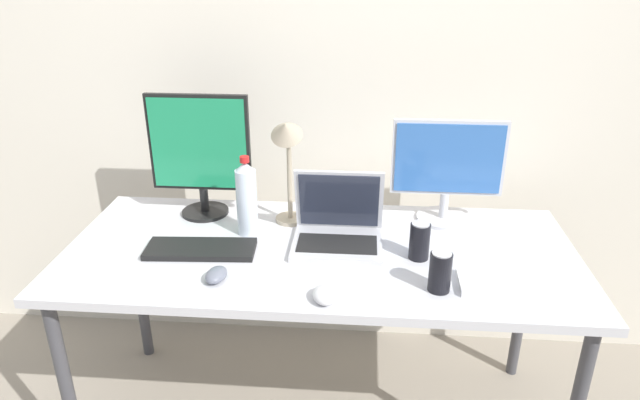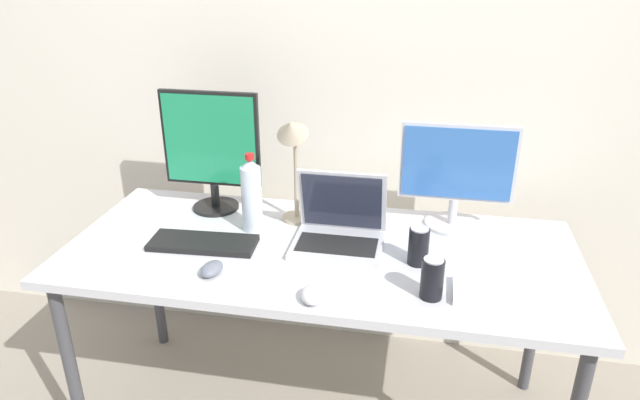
% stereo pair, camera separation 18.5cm
% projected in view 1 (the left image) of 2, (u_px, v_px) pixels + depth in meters
% --- Properties ---
extents(wall_back, '(7.00, 0.08, 2.60)m').
position_uv_depth(wall_back, '(332.00, 51.00, 2.24)').
color(wall_back, silver).
rests_on(wall_back, ground).
extents(work_desk, '(1.72, 0.75, 0.74)m').
position_uv_depth(work_desk, '(320.00, 264.00, 1.95)').
color(work_desk, '#424247').
rests_on(work_desk, ground).
extents(monitor_left, '(0.37, 0.18, 0.46)m').
position_uv_depth(monitor_left, '(200.00, 151.00, 2.08)').
color(monitor_left, black).
rests_on(monitor_left, work_desk).
extents(monitor_center, '(0.40, 0.19, 0.38)m').
position_uv_depth(monitor_center, '(447.00, 168.00, 2.05)').
color(monitor_center, silver).
rests_on(monitor_center, work_desk).
extents(laptop_silver, '(0.30, 0.25, 0.25)m').
position_uv_depth(laptop_silver, '(338.00, 227.00, 1.94)').
color(laptop_silver, silver).
rests_on(laptop_silver, work_desk).
extents(keyboard_main, '(0.37, 0.16, 0.02)m').
position_uv_depth(keyboard_main, '(201.00, 249.00, 1.90)').
color(keyboard_main, black).
rests_on(keyboard_main, work_desk).
extents(keyboard_aux, '(0.41, 0.15, 0.02)m').
position_uv_depth(keyboard_aux, '(528.00, 285.00, 1.70)').
color(keyboard_aux, white).
rests_on(keyboard_aux, work_desk).
extents(mouse_by_keyboard, '(0.09, 0.11, 0.04)m').
position_uv_depth(mouse_by_keyboard, '(324.00, 295.00, 1.63)').
color(mouse_by_keyboard, silver).
rests_on(mouse_by_keyboard, work_desk).
extents(mouse_by_laptop, '(0.07, 0.10, 0.04)m').
position_uv_depth(mouse_by_laptop, '(216.00, 275.00, 1.74)').
color(mouse_by_laptop, slate).
rests_on(mouse_by_laptop, work_desk).
extents(water_bottle, '(0.07, 0.07, 0.29)m').
position_uv_depth(water_bottle, '(247.00, 199.00, 1.98)').
color(water_bottle, silver).
rests_on(water_bottle, work_desk).
extents(soda_can_near_keyboard, '(0.07, 0.07, 0.13)m').
position_uv_depth(soda_can_near_keyboard, '(419.00, 241.00, 1.84)').
color(soda_can_near_keyboard, black).
rests_on(soda_can_near_keyboard, work_desk).
extents(soda_can_by_laptop, '(0.07, 0.07, 0.13)m').
position_uv_depth(soda_can_by_laptop, '(440.00, 272.00, 1.67)').
color(soda_can_by_laptop, black).
rests_on(soda_can_by_laptop, work_desk).
extents(desk_lamp, '(0.11, 0.18, 0.43)m').
position_uv_depth(desk_lamp, '(287.00, 151.00, 1.97)').
color(desk_lamp, tan).
rests_on(desk_lamp, work_desk).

